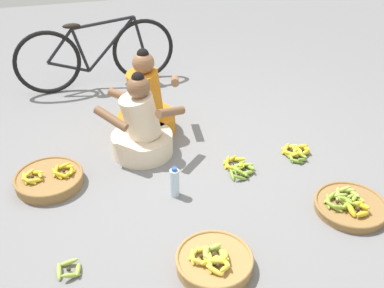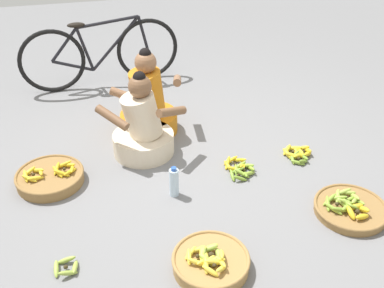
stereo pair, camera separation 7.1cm
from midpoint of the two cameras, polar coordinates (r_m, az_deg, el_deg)
name	(u,v)px [view 1 (the left image)]	position (r m, az deg, el deg)	size (l,w,h in m)	color
ground_plane	(186,167)	(3.86, -1.29, -2.80)	(10.00, 10.00, 0.00)	slate
vendor_woman_front	(141,129)	(3.93, -6.71, 1.81)	(0.75, 0.52, 0.75)	beige
vendor_woman_behind	(146,107)	(4.23, -6.09, 4.57)	(0.69, 0.54, 0.81)	orange
bicycle_leaning	(96,55)	(5.15, -11.97, 10.60)	(1.70, 0.22, 0.73)	black
banana_basket_front_center	(49,179)	(3.82, -17.52, -4.10)	(0.53, 0.53, 0.15)	olive
banana_basket_mid_left	(350,205)	(3.59, 18.19, -7.14)	(0.53, 0.53, 0.13)	olive
banana_basket_front_left	(214,261)	(3.00, 2.01, -14.12)	(0.49, 0.49, 0.16)	#A87F47
loose_bananas_near_bicycle	(69,269)	(3.11, -15.39, -14.53)	(0.16, 0.16, 0.08)	#9EB747
loose_bananas_back_left	(296,152)	(4.08, 12.11, -0.95)	(0.27, 0.29, 0.08)	olive
loose_bananas_back_right	(239,167)	(3.82, 5.21, -2.87)	(0.25, 0.32, 0.09)	olive
water_bottle	(175,182)	(3.50, -2.72, -4.71)	(0.07, 0.07, 0.25)	silver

